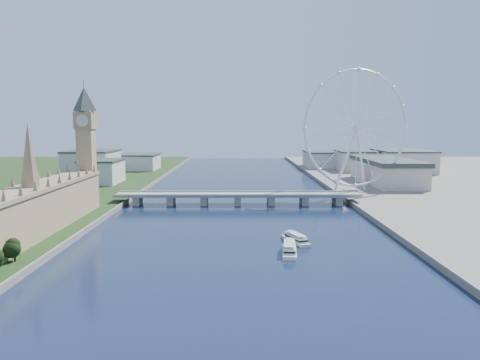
{
  "coord_description": "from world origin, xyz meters",
  "views": [
    {
      "loc": [
        1.16,
        -117.15,
        71.76
      ],
      "look_at": [
        1.89,
        210.0,
        32.87
      ],
      "focal_mm": 35.0,
      "sensor_mm": 36.0,
      "label": 1
    }
  ],
  "objects": [
    {
      "name": "parliament_range",
      "position": [
        -128.0,
        170.0,
        18.48
      ],
      "size": [
        24.0,
        200.0,
        70.0
      ],
      "color": "tan",
      "rests_on": "ground"
    },
    {
      "name": "big_ben",
      "position": [
        -128.0,
        278.0,
        66.57
      ],
      "size": [
        20.02,
        20.02,
        110.0
      ],
      "color": "tan",
      "rests_on": "ground"
    },
    {
      "name": "westminster_bridge",
      "position": [
        0.0,
        300.0,
        6.63
      ],
      "size": [
        220.0,
        22.0,
        9.5
      ],
      "color": "gray",
      "rests_on": "ground"
    },
    {
      "name": "london_eye",
      "position": [
        119.98,
        355.08,
        67.52
      ],
      "size": [
        113.6,
        39.12,
        124.3
      ],
      "color": "silver",
      "rests_on": "ground"
    },
    {
      "name": "county_hall",
      "position": [
        175.0,
        430.0,
        0.0
      ],
      "size": [
        54.0,
        144.0,
        35.0
      ],
      "primitive_type": null,
      "color": "beige",
      "rests_on": "ground"
    },
    {
      "name": "city_skyline",
      "position": [
        39.22,
        560.08,
        16.96
      ],
      "size": [
        505.0,
        280.0,
        32.0
      ],
      "color": "beige",
      "rests_on": "ground"
    },
    {
      "name": "tour_boat_near",
      "position": [
        29.37,
        137.07,
        0.0
      ],
      "size": [
        10.8,
        31.28,
        6.78
      ],
      "primitive_type": null,
      "rotation": [
        0.0,
        0.0,
        -0.1
      ],
      "color": "white",
      "rests_on": "ground"
    },
    {
      "name": "tour_boat_far",
      "position": [
        35.98,
        161.29,
        0.0
      ],
      "size": [
        16.6,
        28.96,
        6.22
      ],
      "primitive_type": null,
      "rotation": [
        0.0,
        0.0,
        0.36
      ],
      "color": "beige",
      "rests_on": "ground"
    }
  ]
}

